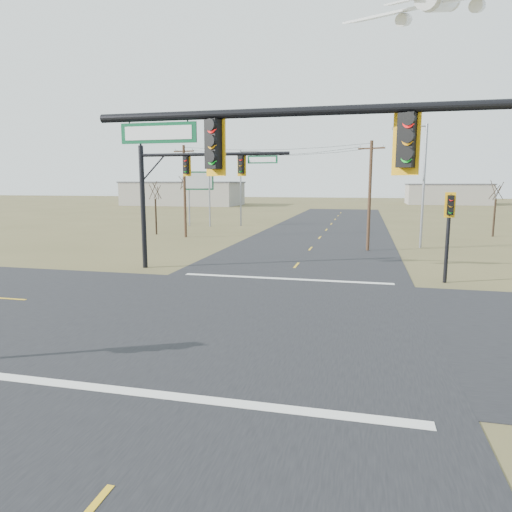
{
  "coord_description": "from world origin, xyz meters",
  "views": [
    {
      "loc": [
        4.28,
        -17.66,
        5.42
      ],
      "look_at": [
        -0.16,
        1.0,
        2.35
      ],
      "focal_mm": 32.0,
      "sensor_mm": 36.0,
      "label": 1
    }
  ],
  "objects_px": {
    "streetlight_a": "(421,179)",
    "bare_tree_c": "(496,190)",
    "mast_arm_near": "(425,183)",
    "utility_pole_near": "(370,194)",
    "highway_sign": "(199,188)",
    "bare_tree_b": "(184,181)",
    "mast_arm_far": "(184,181)",
    "pedestal_signal_ne": "(449,219)",
    "bare_tree_a": "(155,190)",
    "streetlight_c": "(242,184)",
    "utility_pole_far": "(185,190)"
  },
  "relations": [
    {
      "from": "streetlight_c",
      "to": "bare_tree_b",
      "type": "bearing_deg",
      "value": 179.32
    },
    {
      "from": "streetlight_a",
      "to": "bare_tree_b",
      "type": "relative_size",
      "value": 1.44
    },
    {
      "from": "streetlight_a",
      "to": "bare_tree_c",
      "type": "height_order",
      "value": "streetlight_a"
    },
    {
      "from": "mast_arm_far",
      "to": "bare_tree_c",
      "type": "bearing_deg",
      "value": 52.99
    },
    {
      "from": "mast_arm_far",
      "to": "bare_tree_b",
      "type": "height_order",
      "value": "mast_arm_far"
    },
    {
      "from": "utility_pole_near",
      "to": "bare_tree_b",
      "type": "distance_m",
      "value": 30.94
    },
    {
      "from": "utility_pole_far",
      "to": "streetlight_c",
      "type": "bearing_deg",
      "value": 79.98
    },
    {
      "from": "streetlight_c",
      "to": "highway_sign",
      "type": "bearing_deg",
      "value": -154.61
    },
    {
      "from": "pedestal_signal_ne",
      "to": "utility_pole_near",
      "type": "bearing_deg",
      "value": 111.94
    },
    {
      "from": "mast_arm_far",
      "to": "pedestal_signal_ne",
      "type": "height_order",
      "value": "mast_arm_far"
    },
    {
      "from": "mast_arm_far",
      "to": "pedestal_signal_ne",
      "type": "distance_m",
      "value": 15.5
    },
    {
      "from": "utility_pole_near",
      "to": "utility_pole_far",
      "type": "xyz_separation_m",
      "value": [
        -17.94,
        5.36,
        0.2
      ]
    },
    {
      "from": "mast_arm_far",
      "to": "mast_arm_near",
      "type": "bearing_deg",
      "value": -47.16
    },
    {
      "from": "utility_pole_near",
      "to": "streetlight_a",
      "type": "distance_m",
      "value": 5.08
    },
    {
      "from": "pedestal_signal_ne",
      "to": "streetlight_c",
      "type": "height_order",
      "value": "streetlight_c"
    },
    {
      "from": "bare_tree_b",
      "to": "bare_tree_c",
      "type": "relative_size",
      "value": 1.18
    },
    {
      "from": "streetlight_a",
      "to": "bare_tree_c",
      "type": "relative_size",
      "value": 1.69
    },
    {
      "from": "streetlight_a",
      "to": "streetlight_c",
      "type": "xyz_separation_m",
      "value": [
        -19.71,
        16.03,
        -0.38
      ]
    },
    {
      "from": "mast_arm_near",
      "to": "utility_pole_near",
      "type": "bearing_deg",
      "value": 115.73
    },
    {
      "from": "utility_pole_near",
      "to": "streetlight_c",
      "type": "distance_m",
      "value": 24.38
    },
    {
      "from": "bare_tree_c",
      "to": "bare_tree_a",
      "type": "bearing_deg",
      "value": -169.91
    },
    {
      "from": "utility_pole_far",
      "to": "streetlight_c",
      "type": "height_order",
      "value": "streetlight_c"
    },
    {
      "from": "pedestal_signal_ne",
      "to": "bare_tree_c",
      "type": "distance_m",
      "value": 26.16
    },
    {
      "from": "pedestal_signal_ne",
      "to": "highway_sign",
      "type": "height_order",
      "value": "highway_sign"
    },
    {
      "from": "utility_pole_near",
      "to": "utility_pole_far",
      "type": "distance_m",
      "value": 18.73
    },
    {
      "from": "mast_arm_far",
      "to": "highway_sign",
      "type": "bearing_deg",
      "value": 116.14
    },
    {
      "from": "utility_pole_near",
      "to": "utility_pole_far",
      "type": "height_order",
      "value": "utility_pole_far"
    },
    {
      "from": "highway_sign",
      "to": "bare_tree_c",
      "type": "height_order",
      "value": "highway_sign"
    },
    {
      "from": "utility_pole_near",
      "to": "bare_tree_b",
      "type": "relative_size",
      "value": 1.23
    },
    {
      "from": "bare_tree_b",
      "to": "bare_tree_c",
      "type": "bearing_deg",
      "value": -10.19
    },
    {
      "from": "highway_sign",
      "to": "bare_tree_a",
      "type": "relative_size",
      "value": 1.16
    },
    {
      "from": "mast_arm_near",
      "to": "bare_tree_c",
      "type": "xyz_separation_m",
      "value": [
        11.77,
        41.28,
        -0.69
      ]
    },
    {
      "from": "highway_sign",
      "to": "bare_tree_b",
      "type": "distance_m",
      "value": 4.25
    },
    {
      "from": "highway_sign",
      "to": "bare_tree_b",
      "type": "relative_size",
      "value": 0.97
    },
    {
      "from": "highway_sign",
      "to": "bare_tree_b",
      "type": "bearing_deg",
      "value": 117.11
    },
    {
      "from": "utility_pole_near",
      "to": "streetlight_a",
      "type": "xyz_separation_m",
      "value": [
        4.13,
        2.71,
        1.18
      ]
    },
    {
      "from": "utility_pole_near",
      "to": "pedestal_signal_ne",
      "type": "bearing_deg",
      "value": -70.45
    },
    {
      "from": "pedestal_signal_ne",
      "to": "streetlight_a",
      "type": "xyz_separation_m",
      "value": [
        0.03,
        14.25,
        2.2
      ]
    },
    {
      "from": "streetlight_a",
      "to": "bare_tree_a",
      "type": "xyz_separation_m",
      "value": [
        -26.1,
        4.33,
        -1.04
      ]
    },
    {
      "from": "pedestal_signal_ne",
      "to": "bare_tree_b",
      "type": "xyz_separation_m",
      "value": [
        -27.91,
        31.26,
        2.16
      ]
    },
    {
      "from": "utility_pole_far",
      "to": "bare_tree_b",
      "type": "xyz_separation_m",
      "value": [
        -5.87,
        14.36,
        0.93
      ]
    },
    {
      "from": "streetlight_c",
      "to": "bare_tree_a",
      "type": "xyz_separation_m",
      "value": [
        -6.39,
        -11.7,
        -0.66
      ]
    },
    {
      "from": "highway_sign",
      "to": "streetlight_c",
      "type": "relative_size",
      "value": 0.72
    },
    {
      "from": "streetlight_a",
      "to": "bare_tree_b",
      "type": "distance_m",
      "value": 32.71
    },
    {
      "from": "mast_arm_near",
      "to": "bare_tree_c",
      "type": "bearing_deg",
      "value": 98.18
    },
    {
      "from": "pedestal_signal_ne",
      "to": "bare_tree_b",
      "type": "distance_m",
      "value": 41.96
    },
    {
      "from": "highway_sign",
      "to": "bare_tree_a",
      "type": "height_order",
      "value": "highway_sign"
    },
    {
      "from": "streetlight_a",
      "to": "bare_tree_c",
      "type": "bearing_deg",
      "value": 67.57
    },
    {
      "from": "utility_pole_far",
      "to": "bare_tree_c",
      "type": "xyz_separation_m",
      "value": [
        30.51,
        7.82,
        -0.02
      ]
    },
    {
      "from": "mast_arm_near",
      "to": "utility_pole_near",
      "type": "xyz_separation_m",
      "value": [
        -0.8,
        28.09,
        -0.87
      ]
    }
  ]
}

